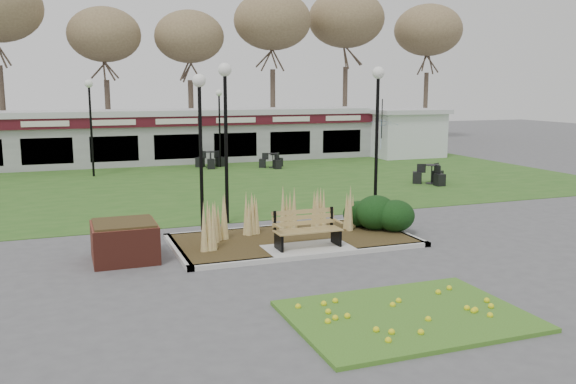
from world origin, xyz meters
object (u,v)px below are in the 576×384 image
object	(u,v)px
food_pavilion	(172,136)
bistro_set_b	(210,162)
lamp_post_mid_right	(377,107)
lamp_post_near_right	(225,108)
bistro_set_d	(273,163)
brick_planter	(125,241)
service_hut	(405,132)
lamp_post_far_right	(219,111)
bistro_set_c	(431,177)
lamp_post_near_left	(200,118)
lamp_post_far_left	(90,106)
park_bench	(307,229)
patio_umbrella	(382,134)

from	to	relation	value
food_pavilion	bistro_set_b	distance (m)	3.50
lamp_post_mid_right	bistro_set_b	bearing A→B (deg)	101.00
lamp_post_near_right	bistro_set_d	size ratio (longest dim) A/B	3.50
brick_planter	lamp_post_mid_right	size ratio (longest dim) A/B	0.32
service_hut	food_pavilion	bearing A→B (deg)	171.73
brick_planter	bistro_set_b	xyz separation A→B (m)	(5.83, 16.00, -0.18)
service_hut	lamp_post_mid_right	distance (m)	17.09
lamp_post_mid_right	bistro_set_d	size ratio (longest dim) A/B	3.46
lamp_post_near_right	lamp_post_far_right	distance (m)	13.30
lamp_post_near_right	bistro_set_c	xyz separation A→B (m)	(10.16, 4.37, -3.21)
food_pavilion	lamp_post_near_left	distance (m)	16.98
food_pavilion	lamp_post_far_left	bearing A→B (deg)	-136.52
lamp_post_near_left	bistro_set_d	world-z (taller)	lamp_post_near_left
lamp_post_far_left	lamp_post_near_left	bearing A→B (deg)	-79.35
park_bench	bistro_set_c	bearing A→B (deg)	41.99
lamp_post_near_right	lamp_post_far_left	xyz separation A→B (m)	(-3.32, 11.74, -0.27)
lamp_post_mid_right	bistro_set_b	xyz separation A→B (m)	(-2.53, 13.03, -3.18)
park_bench	food_pavilion	bearing A→B (deg)	90.00
bistro_set_c	bistro_set_d	world-z (taller)	bistro_set_c
bistro_set_c	bistro_set_d	distance (m)	8.74
lamp_post_near_right	brick_planter	bearing A→B (deg)	-137.45
lamp_post_far_right	food_pavilion	bearing A→B (deg)	123.35
brick_planter	lamp_post_near_right	distance (m)	5.45
bistro_set_b	lamp_post_far_left	bearing A→B (deg)	-168.34
brick_planter	lamp_post_far_left	size ratio (longest dim) A/B	0.34
lamp_post_near_right	lamp_post_mid_right	world-z (taller)	lamp_post_near_right
lamp_post_near_left	bistro_set_b	world-z (taller)	lamp_post_near_left
bistro_set_c	patio_umbrella	size ratio (longest dim) A/B	0.66
service_hut	brick_planter	bearing A→B (deg)	-136.48
lamp_post_far_left	food_pavilion	bearing A→B (deg)	43.48
lamp_post_near_right	lamp_post_near_left	bearing A→B (deg)	-138.04
lamp_post_mid_right	brick_planter	bearing A→B (deg)	-160.46
lamp_post_far_left	bistro_set_b	size ratio (longest dim) A/B	2.93
brick_planter	lamp_post_far_left	bearing A→B (deg)	89.97
lamp_post_far_right	bistro_set_c	xyz separation A→B (m)	(7.14, -8.57, -2.61)
park_bench	lamp_post_far_right	world-z (taller)	lamp_post_far_right
food_pavilion	bistro_set_c	xyz separation A→B (m)	(9.09, -11.53, -1.18)
lamp_post_near_left	lamp_post_far_right	bearing A→B (deg)	73.94
bistro_set_d	patio_umbrella	xyz separation A→B (m)	(6.75, 0.83, 1.23)
lamp_post_mid_right	lamp_post_far_left	distance (m)	14.48
park_bench	service_hut	world-z (taller)	service_hut
lamp_post_mid_right	bistro_set_b	size ratio (longest dim) A/B	3.13
service_hut	lamp_post_far_left	bearing A→B (deg)	-172.98
lamp_post_far_left	bistro_set_c	distance (m)	15.64
service_hut	bistro_set_c	distance (m)	10.60
lamp_post_far_left	bistro_set_d	size ratio (longest dim) A/B	3.24
park_bench	lamp_post_far_right	xyz separation A→B (m)	(1.95, 16.75, 2.32)
brick_planter	food_pavilion	distance (m)	19.49
food_pavilion	bistro_set_d	size ratio (longest dim) A/B	17.88
lamp_post_far_left	patio_umbrella	distance (m)	15.69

